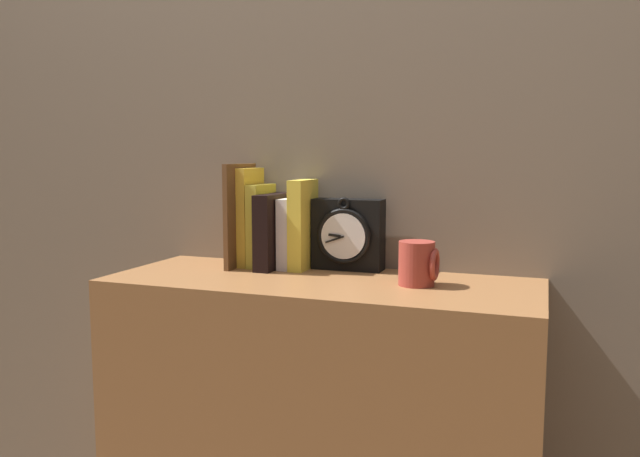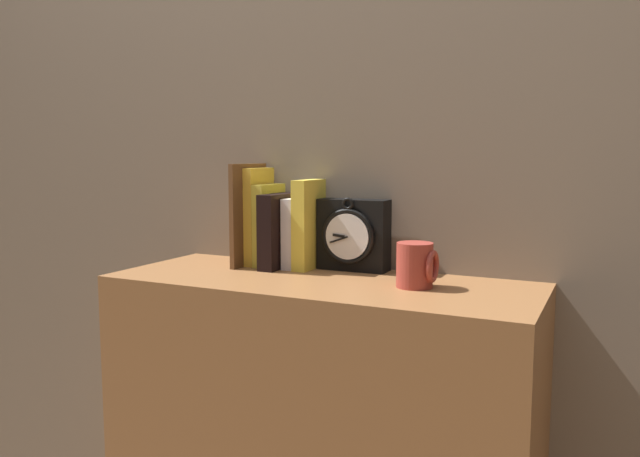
{
  "view_description": "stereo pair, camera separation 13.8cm",
  "coord_description": "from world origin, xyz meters",
  "px_view_note": "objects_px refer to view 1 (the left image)",
  "views": [
    {
      "loc": [
        0.47,
        -1.29,
        1.13
      ],
      "look_at": [
        0.0,
        0.0,
        0.97
      ],
      "focal_mm": 35.0,
      "sensor_mm": 36.0,
      "label": 1
    },
    {
      "loc": [
        0.6,
        -1.24,
        1.13
      ],
      "look_at": [
        0.0,
        0.0,
        0.97
      ],
      "focal_mm": 35.0,
      "sensor_mm": 36.0,
      "label": 2
    }
  ],
  "objects_px": {
    "book_slot3_black": "(273,231)",
    "book_slot4_white": "(291,233)",
    "book_slot2_yellow": "(261,225)",
    "book_slot0_brown": "(240,215)",
    "mug": "(418,263)",
    "book_slot5_yellow": "(303,225)",
    "clock": "(348,234)",
    "book_slot1_yellow": "(251,217)"
  },
  "relations": [
    {
      "from": "book_slot2_yellow",
      "to": "book_slot3_black",
      "type": "height_order",
      "value": "book_slot2_yellow"
    },
    {
      "from": "book_slot5_yellow",
      "to": "mug",
      "type": "xyz_separation_m",
      "value": [
        0.3,
        -0.1,
        -0.06
      ]
    },
    {
      "from": "book_slot2_yellow",
      "to": "book_slot3_black",
      "type": "xyz_separation_m",
      "value": [
        0.04,
        -0.02,
        -0.01
      ]
    },
    {
      "from": "mug",
      "to": "book_slot1_yellow",
      "type": "bearing_deg",
      "value": 166.81
    },
    {
      "from": "book_slot2_yellow",
      "to": "mug",
      "type": "bearing_deg",
      "value": -13.77
    },
    {
      "from": "clock",
      "to": "book_slot0_brown",
      "type": "xyz_separation_m",
      "value": [
        -0.27,
        -0.04,
        0.04
      ]
    },
    {
      "from": "mug",
      "to": "clock",
      "type": "bearing_deg",
      "value": 147.4
    },
    {
      "from": "book_slot5_yellow",
      "to": "mug",
      "type": "distance_m",
      "value": 0.33
    },
    {
      "from": "book_slot3_black",
      "to": "book_slot5_yellow",
      "type": "xyz_separation_m",
      "value": [
        0.07,
        0.02,
        0.02
      ]
    },
    {
      "from": "clock",
      "to": "book_slot4_white",
      "type": "height_order",
      "value": "clock"
    },
    {
      "from": "clock",
      "to": "mug",
      "type": "height_order",
      "value": "clock"
    },
    {
      "from": "clock",
      "to": "book_slot1_yellow",
      "type": "xyz_separation_m",
      "value": [
        -0.25,
        -0.02,
        0.04
      ]
    },
    {
      "from": "book_slot2_yellow",
      "to": "book_slot5_yellow",
      "type": "distance_m",
      "value": 0.11
    },
    {
      "from": "book_slot4_white",
      "to": "mug",
      "type": "bearing_deg",
      "value": -17.19
    },
    {
      "from": "book_slot4_white",
      "to": "book_slot3_black",
      "type": "bearing_deg",
      "value": -154.06
    },
    {
      "from": "book_slot0_brown",
      "to": "book_slot4_white",
      "type": "xyz_separation_m",
      "value": [
        0.13,
        0.02,
        -0.04
      ]
    },
    {
      "from": "book_slot4_white",
      "to": "book_slot0_brown",
      "type": "bearing_deg",
      "value": -170.52
    },
    {
      "from": "book_slot2_yellow",
      "to": "book_slot0_brown",
      "type": "bearing_deg",
      "value": -158.56
    },
    {
      "from": "clock",
      "to": "book_slot2_yellow",
      "type": "distance_m",
      "value": 0.22
    },
    {
      "from": "book_slot3_black",
      "to": "book_slot1_yellow",
      "type": "bearing_deg",
      "value": 164.7
    },
    {
      "from": "book_slot4_white",
      "to": "clock",
      "type": "bearing_deg",
      "value": 9.06
    },
    {
      "from": "clock",
      "to": "book_slot3_black",
      "type": "relative_size",
      "value": 0.97
    },
    {
      "from": "book_slot3_black",
      "to": "book_slot4_white",
      "type": "distance_m",
      "value": 0.04
    },
    {
      "from": "book_slot1_yellow",
      "to": "book_slot3_black",
      "type": "distance_m",
      "value": 0.08
    },
    {
      "from": "book_slot4_white",
      "to": "mug",
      "type": "xyz_separation_m",
      "value": [
        0.34,
        -0.1,
        -0.04
      ]
    },
    {
      "from": "book_slot0_brown",
      "to": "book_slot2_yellow",
      "type": "distance_m",
      "value": 0.06
    },
    {
      "from": "book_slot0_brown",
      "to": "book_slot4_white",
      "type": "relative_size",
      "value": 1.48
    },
    {
      "from": "clock",
      "to": "book_slot5_yellow",
      "type": "height_order",
      "value": "book_slot5_yellow"
    },
    {
      "from": "book_slot0_brown",
      "to": "book_slot5_yellow",
      "type": "relative_size",
      "value": 1.18
    },
    {
      "from": "book_slot3_black",
      "to": "book_slot2_yellow",
      "type": "bearing_deg",
      "value": 157.5
    },
    {
      "from": "book_slot1_yellow",
      "to": "book_slot4_white",
      "type": "distance_m",
      "value": 0.12
    },
    {
      "from": "book_slot1_yellow",
      "to": "book_slot2_yellow",
      "type": "xyz_separation_m",
      "value": [
        0.03,
        -0.0,
        -0.02
      ]
    },
    {
      "from": "clock",
      "to": "book_slot4_white",
      "type": "xyz_separation_m",
      "value": [
        -0.14,
        -0.02,
        0.0
      ]
    },
    {
      "from": "book_slot0_brown",
      "to": "book_slot1_yellow",
      "type": "bearing_deg",
      "value": 50.38
    },
    {
      "from": "clock",
      "to": "book_slot1_yellow",
      "type": "distance_m",
      "value": 0.25
    },
    {
      "from": "clock",
      "to": "book_slot0_brown",
      "type": "relative_size",
      "value": 0.7
    },
    {
      "from": "clock",
      "to": "book_slot2_yellow",
      "type": "bearing_deg",
      "value": -173.59
    },
    {
      "from": "book_slot2_yellow",
      "to": "mug",
      "type": "height_order",
      "value": "book_slot2_yellow"
    },
    {
      "from": "book_slot1_yellow",
      "to": "book_slot4_white",
      "type": "bearing_deg",
      "value": -0.17
    },
    {
      "from": "book_slot2_yellow",
      "to": "book_slot4_white",
      "type": "distance_m",
      "value": 0.08
    },
    {
      "from": "book_slot3_black",
      "to": "book_slot4_white",
      "type": "bearing_deg",
      "value": 25.94
    },
    {
      "from": "book_slot0_brown",
      "to": "mug",
      "type": "bearing_deg",
      "value": -10.14
    }
  ]
}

